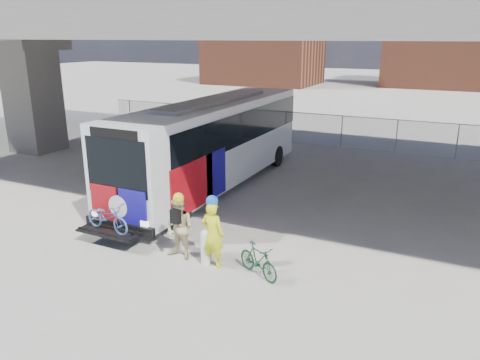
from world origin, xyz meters
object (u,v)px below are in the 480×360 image
Objects in this scene: bollard at (205,246)px; cyclist_tan at (180,228)px; bus at (214,137)px; bike_parked at (258,261)px; cyclist_hivis at (213,232)px.

bollard is 0.52× the size of cyclist_tan.
cyclist_tan reaches higher than bollard.
bus is 12.70× the size of bollard.
bollard is (3.22, -6.33, -1.56)m from bus.
bollard is 1.60m from bike_parked.
cyclist_tan is at bearing -69.30° from bus.
cyclist_hivis is (0.24, -0.00, 0.45)m from bollard.
bike_parked is (1.36, 0.00, -0.54)m from cyclist_hivis.
cyclist_hivis is (3.45, -6.33, -1.12)m from bus.
cyclist_tan is (-0.82, -0.00, 0.39)m from bollard.
cyclist_tan is 2.47m from bike_parked.
bus is at bearing 114.91° from cyclist_tan.
bus is at bearing 64.30° from bike_parked.
cyclist_hivis is at bearing 4.38° from cyclist_tan.
cyclist_hivis reaches higher than cyclist_tan.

